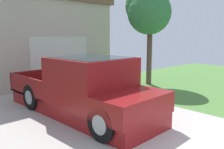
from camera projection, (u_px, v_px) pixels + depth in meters
The scene contains 6 objects.
pickup_truck at pixel (88, 90), 6.72m from camera, with size 2.15×5.35×1.72m.
person_with_hat at pixel (115, 78), 8.03m from camera, with size 0.50×0.46×1.60m.
handbag at pixel (118, 102), 7.81m from camera, with size 0.31×0.19×0.38m.
house_with_garage at pixel (0, 35), 12.17m from camera, with size 9.55×7.24×4.62m.
neighbor_tree at pixel (148, 10), 10.94m from camera, with size 2.19×2.31×4.69m.
wheeled_trash_bin at pixel (108, 71), 11.25m from camera, with size 0.60×0.72×1.14m.
Camera 1 is at (-4.07, -0.50, 2.30)m, focal length 37.72 mm.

